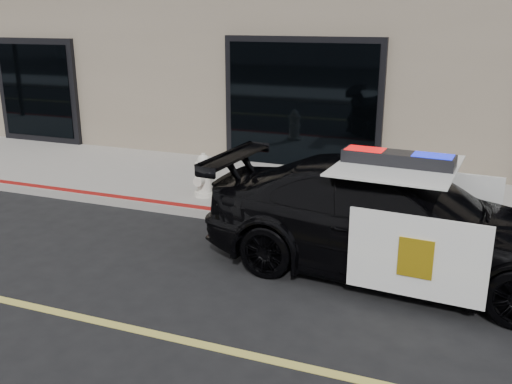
% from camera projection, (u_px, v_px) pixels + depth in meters
% --- Properties ---
extents(ground, '(120.00, 120.00, 0.00)m').
position_uv_depth(ground, '(194.00, 343.00, 5.94)').
color(ground, black).
rests_on(ground, ground).
extents(sidewalk_n, '(60.00, 3.50, 0.15)m').
position_uv_depth(sidewalk_n, '(324.00, 195.00, 10.59)').
color(sidewalk_n, gray).
rests_on(sidewalk_n, ground).
extents(police_car, '(2.72, 5.27, 1.64)m').
position_uv_depth(police_car, '(394.00, 220.00, 7.41)').
color(police_car, black).
rests_on(police_car, ground).
extents(fire_hydrant, '(0.36, 0.50, 0.79)m').
position_uv_depth(fire_hydrant, '(204.00, 176.00, 10.20)').
color(fire_hydrant, silver).
rests_on(fire_hydrant, sidewalk_n).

